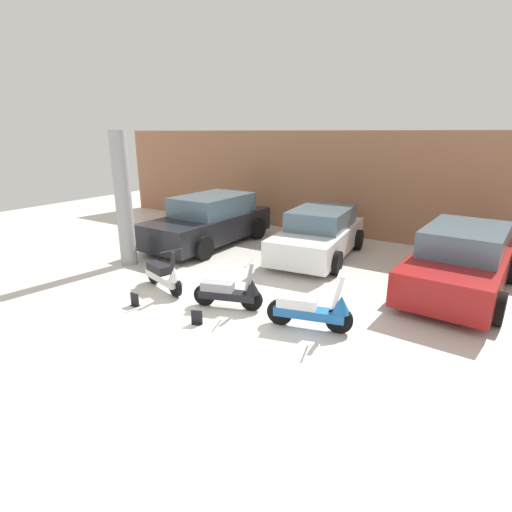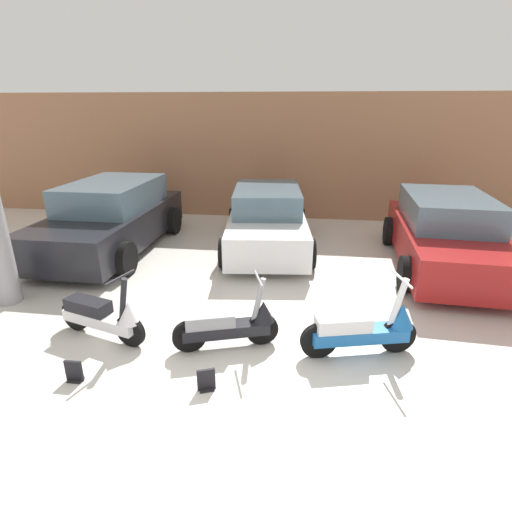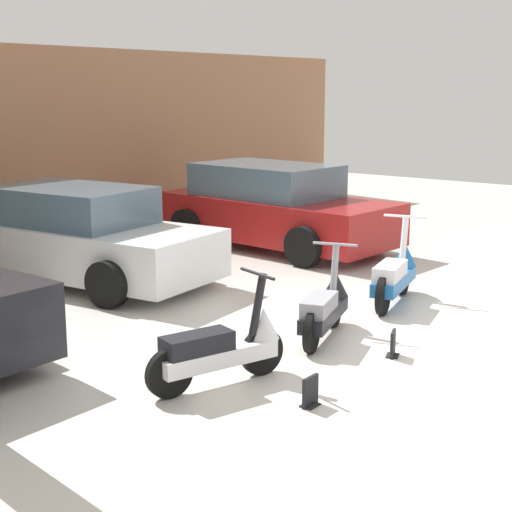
{
  "view_description": "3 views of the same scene",
  "coord_description": "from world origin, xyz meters",
  "px_view_note": "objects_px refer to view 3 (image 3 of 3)",
  "views": [
    {
      "loc": [
        3.97,
        -4.84,
        3.24
      ],
      "look_at": [
        -0.47,
        2.17,
        0.64
      ],
      "focal_mm": 28.0,
      "sensor_mm": 36.0,
      "label": 1
    },
    {
      "loc": [
        0.72,
        -3.54,
        2.94
      ],
      "look_at": [
        -0.04,
        2.24,
        0.74
      ],
      "focal_mm": 28.0,
      "sensor_mm": 36.0,
      "label": 2
    },
    {
      "loc": [
        -6.93,
        -3.47,
        2.6
      ],
      "look_at": [
        0.29,
        2.12,
        0.63
      ],
      "focal_mm": 55.0,
      "sensor_mm": 36.0,
      "label": 3
    }
  ],
  "objects_px": {
    "scooter_front_left": "(223,347)",
    "placard_near_right_scooter": "(393,345)",
    "scooter_front_right": "(325,306)",
    "car_rear_center": "(79,236)",
    "car_rear_right": "(274,208)",
    "placard_near_left_scooter": "(310,393)",
    "scooter_front_center": "(395,273)"
  },
  "relations": [
    {
      "from": "scooter_front_left",
      "to": "placard_near_right_scooter",
      "type": "bearing_deg",
      "value": -10.9
    },
    {
      "from": "scooter_front_right",
      "to": "car_rear_center",
      "type": "relative_size",
      "value": 0.34
    },
    {
      "from": "scooter_front_right",
      "to": "car_rear_center",
      "type": "bearing_deg",
      "value": 71.34
    },
    {
      "from": "car_rear_center",
      "to": "scooter_front_right",
      "type": "bearing_deg",
      "value": -6.76
    },
    {
      "from": "scooter_front_left",
      "to": "car_rear_right",
      "type": "xyz_separation_m",
      "value": [
        5.24,
        3.31,
        0.3
      ]
    },
    {
      "from": "scooter_front_left",
      "to": "scooter_front_right",
      "type": "height_order",
      "value": "scooter_front_left"
    },
    {
      "from": "scooter_front_right",
      "to": "car_rear_right",
      "type": "relative_size",
      "value": 0.32
    },
    {
      "from": "placard_near_right_scooter",
      "to": "scooter_front_right",
      "type": "bearing_deg",
      "value": 82.64
    },
    {
      "from": "scooter_front_left",
      "to": "car_rear_right",
      "type": "bearing_deg",
      "value": 49.39
    },
    {
      "from": "scooter_front_left",
      "to": "placard_near_left_scooter",
      "type": "distance_m",
      "value": 0.92
    },
    {
      "from": "scooter_front_right",
      "to": "scooter_front_left",
      "type": "bearing_deg",
      "value": 162.64
    },
    {
      "from": "car_rear_center",
      "to": "placard_near_left_scooter",
      "type": "relative_size",
      "value": 15.11
    },
    {
      "from": "scooter_front_center",
      "to": "placard_near_left_scooter",
      "type": "relative_size",
      "value": 5.59
    },
    {
      "from": "scooter_front_left",
      "to": "car_rear_right",
      "type": "distance_m",
      "value": 6.21
    },
    {
      "from": "car_rear_center",
      "to": "scooter_front_left",
      "type": "bearing_deg",
      "value": -29.57
    },
    {
      "from": "car_rear_center",
      "to": "placard_near_left_scooter",
      "type": "bearing_deg",
      "value": -25.02
    },
    {
      "from": "scooter_front_left",
      "to": "scooter_front_center",
      "type": "relative_size",
      "value": 0.94
    },
    {
      "from": "car_rear_center",
      "to": "placard_near_right_scooter",
      "type": "height_order",
      "value": "car_rear_center"
    },
    {
      "from": "scooter_front_left",
      "to": "scooter_front_center",
      "type": "distance_m",
      "value": 3.37
    },
    {
      "from": "car_rear_right",
      "to": "scooter_front_center",
      "type": "bearing_deg",
      "value": -26.35
    },
    {
      "from": "scooter_front_left",
      "to": "scooter_front_right",
      "type": "bearing_deg",
      "value": 17.76
    },
    {
      "from": "scooter_front_center",
      "to": "car_rear_right",
      "type": "relative_size",
      "value": 0.35
    },
    {
      "from": "scooter_front_center",
      "to": "car_rear_center",
      "type": "bearing_deg",
      "value": 98.31
    },
    {
      "from": "scooter_front_right",
      "to": "placard_near_left_scooter",
      "type": "height_order",
      "value": "scooter_front_right"
    },
    {
      "from": "scooter_front_right",
      "to": "car_rear_right",
      "type": "bearing_deg",
      "value": 24.88
    },
    {
      "from": "placard_near_left_scooter",
      "to": "placard_near_right_scooter",
      "type": "xyz_separation_m",
      "value": [
        1.52,
        0.05,
        0.0
      ]
    },
    {
      "from": "scooter_front_right",
      "to": "scooter_front_center",
      "type": "height_order",
      "value": "scooter_front_center"
    },
    {
      "from": "scooter_front_center",
      "to": "car_rear_right",
      "type": "bearing_deg",
      "value": 45.75
    },
    {
      "from": "scooter_front_center",
      "to": "scooter_front_left",
      "type": "bearing_deg",
      "value": 167.22
    },
    {
      "from": "scooter_front_left",
      "to": "scooter_front_right",
      "type": "xyz_separation_m",
      "value": [
        1.7,
        0.02,
        -0.01
      ]
    },
    {
      "from": "scooter_front_left",
      "to": "car_rear_right",
      "type": "height_order",
      "value": "car_rear_right"
    },
    {
      "from": "car_rear_center",
      "to": "scooter_front_center",
      "type": "bearing_deg",
      "value": 16.38
    }
  ]
}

